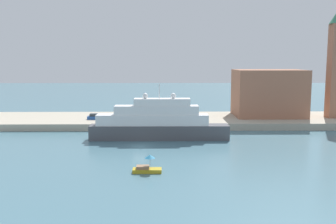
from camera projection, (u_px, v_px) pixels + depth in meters
name	position (u px, v px, depth m)	size (l,w,h in m)	color
ground	(140.00, 146.00, 73.52)	(400.00, 400.00, 0.00)	slate
quay_dock	(146.00, 120.00, 99.84)	(110.00, 21.35, 1.61)	#ADA38E
large_yacht	(157.00, 123.00, 79.67)	(28.57, 3.80, 11.48)	#4C4C51
small_motorboat	(147.00, 167.00, 56.60)	(4.23, 1.69, 2.65)	#B7991E
harbor_building	(269.00, 93.00, 101.36)	(17.68, 12.40, 12.13)	#9E664C
bell_tower	(336.00, 60.00, 97.51)	(4.33, 4.33, 27.15)	#9E664C
parked_car	(95.00, 117.00, 96.49)	(3.91, 1.89, 1.39)	#1E4C99
person_figure	(110.00, 117.00, 94.70)	(0.36, 0.36, 1.81)	#4C4C4C
mooring_bollard	(171.00, 121.00, 90.94)	(0.45, 0.45, 0.74)	black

